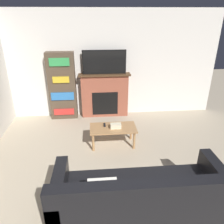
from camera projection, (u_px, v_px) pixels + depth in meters
name	position (u px, v px, depth m)	size (l,w,h in m)	color
wall_back	(105.00, 65.00, 5.61)	(5.88, 0.06, 2.70)	silver
fireplace	(105.00, 95.00, 5.80)	(1.32, 0.28, 1.17)	brown
tv	(104.00, 62.00, 5.42)	(1.09, 0.03, 0.60)	black
couch	(141.00, 202.00, 2.88)	(2.27, 0.96, 0.95)	black
coffee_table	(113.00, 130.00, 4.54)	(0.96, 0.50, 0.42)	#A87A4C
tissue_box	(116.00, 126.00, 4.47)	(0.22, 0.12, 0.10)	beige
remote_control	(105.00, 125.00, 4.59)	(0.04, 0.15, 0.02)	black
bookshelf	(62.00, 86.00, 5.58)	(0.68, 0.29, 1.73)	#4C3D2D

